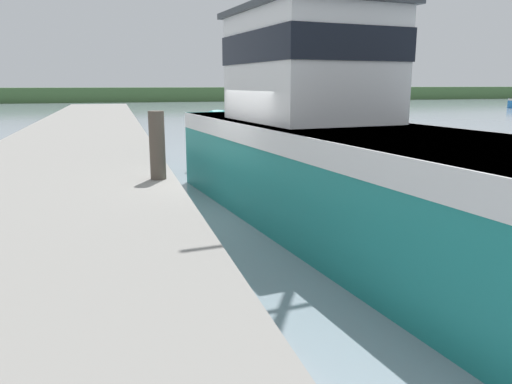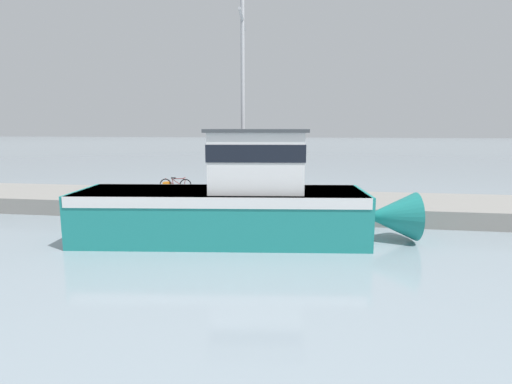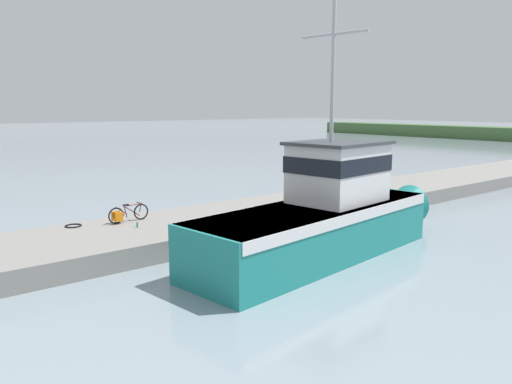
# 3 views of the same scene
# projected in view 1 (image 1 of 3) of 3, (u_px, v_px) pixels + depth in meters

# --- Properties ---
(ground_plane) EXTENTS (320.00, 320.00, 0.00)m
(ground_plane) POSITION_uv_depth(u_px,v_px,m) (240.00, 213.00, 10.37)
(ground_plane) COLOR #84939E
(dock_pier) EXTENTS (4.92, 80.00, 0.76)m
(dock_pier) POSITION_uv_depth(u_px,v_px,m) (47.00, 207.00, 9.30)
(dock_pier) COLOR gray
(dock_pier) RESTS_ON ground_plane
(far_shoreline) EXTENTS (180.00, 5.00, 2.07)m
(far_shoreline) POSITION_uv_depth(u_px,v_px,m) (319.00, 94.00, 81.58)
(far_shoreline) COLOR #426638
(far_shoreline) RESTS_ON ground_plane
(fishing_boat_main) EXTENTS (4.38, 12.64, 9.07)m
(fishing_boat_main) POSITION_uv_depth(u_px,v_px,m) (323.00, 142.00, 9.73)
(fishing_boat_main) COLOR teal
(fishing_boat_main) RESTS_ON ground_plane
(mooring_post) EXTENTS (0.31, 0.31, 1.35)m
(mooring_post) POSITION_uv_depth(u_px,v_px,m) (157.00, 145.00, 9.84)
(mooring_post) COLOR #51473D
(mooring_post) RESTS_ON dock_pier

